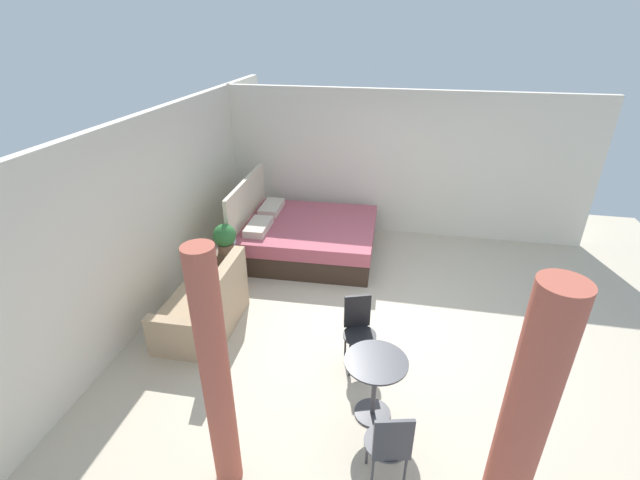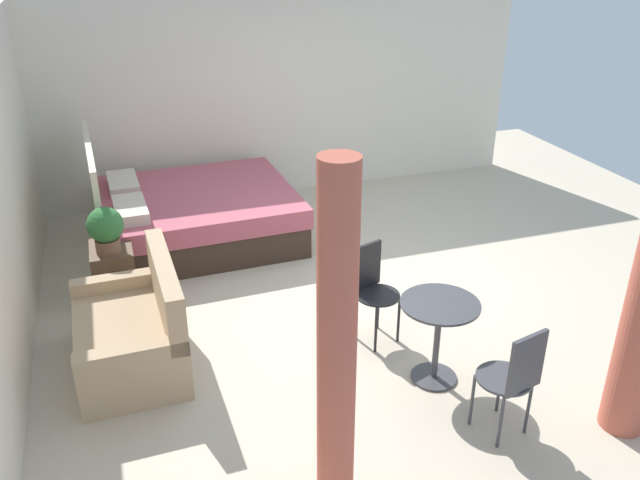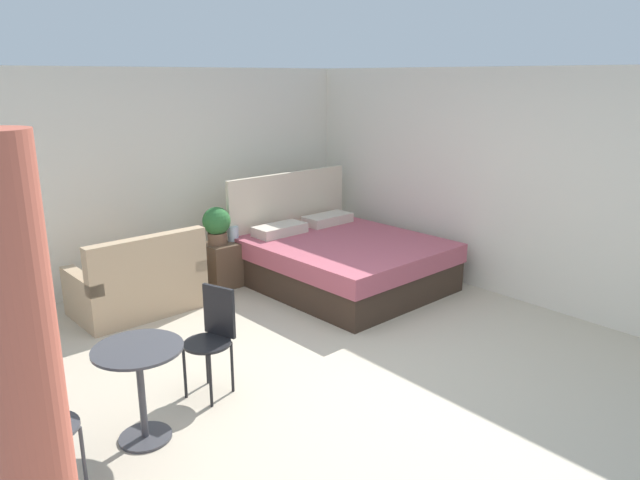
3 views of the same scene
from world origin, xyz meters
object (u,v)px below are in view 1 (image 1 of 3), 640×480
object	(u,v)px
couch	(205,309)
balcony_table	(375,378)
nightstand	(232,265)
potted_plant	(225,237)
cafe_chair_near_couch	(358,326)
cafe_chair_near_window	(390,444)
vase	(231,240)
bed	(306,236)

from	to	relation	value
couch	balcony_table	distance (m)	2.44
nightstand	potted_plant	world-z (taller)	potted_plant
couch	cafe_chair_near_couch	size ratio (longest dim) A/B	1.50
potted_plant	cafe_chair_near_window	world-z (taller)	potted_plant
cafe_chair_near_couch	potted_plant	bearing A→B (deg)	58.09
vase	balcony_table	bearing A→B (deg)	-133.77
balcony_table	cafe_chair_near_window	bearing A→B (deg)	-166.43
vase	balcony_table	distance (m)	3.26
potted_plant	cafe_chair_near_couch	size ratio (longest dim) A/B	0.51
cafe_chair_near_couch	balcony_table	bearing A→B (deg)	-160.97
cafe_chair_near_window	cafe_chair_near_couch	size ratio (longest dim) A/B	1.03
balcony_table	couch	bearing A→B (deg)	66.51
vase	cafe_chair_near_window	world-z (taller)	cafe_chair_near_window
potted_plant	cafe_chair_near_couch	xyz separation A→B (m)	(-1.31, -2.10, -0.26)
couch	balcony_table	xyz separation A→B (m)	(-0.97, -2.23, 0.20)
bed	cafe_chair_near_window	world-z (taller)	bed
potted_plant	balcony_table	xyz separation A→B (m)	(-2.03, -2.35, -0.29)
cafe_chair_near_window	potted_plant	bearing A→B (deg)	42.30
bed	potted_plant	xyz separation A→B (m)	(-1.16, 0.92, 0.46)
couch	potted_plant	distance (m)	1.18
bed	potted_plant	bearing A→B (deg)	141.68
couch	vase	xyz separation A→B (m)	(1.28, 0.12, 0.33)
bed	nightstand	size ratio (longest dim) A/B	4.15
cafe_chair_near_window	balcony_table	bearing A→B (deg)	13.57
potted_plant	balcony_table	distance (m)	3.12
bed	potted_plant	world-z (taller)	bed
bed	couch	world-z (taller)	bed
cafe_chair_near_window	bed	bearing A→B (deg)	22.25
potted_plant	vase	distance (m)	0.27
nightstand	cafe_chair_near_window	world-z (taller)	cafe_chair_near_window
bed	vase	xyz separation A→B (m)	(-0.94, 0.92, 0.31)
couch	cafe_chair_near_window	size ratio (longest dim) A/B	1.46
bed	cafe_chair_near_couch	bearing A→B (deg)	-154.41
balcony_table	cafe_chair_near_window	xyz separation A→B (m)	(-0.75, -0.18, 0.04)
cafe_chair_near_window	cafe_chair_near_couch	distance (m)	1.54
bed	nightstand	bearing A→B (deg)	139.60
vase	cafe_chair_near_couch	bearing A→B (deg)	-126.03
bed	cafe_chair_near_couch	distance (m)	2.75
couch	bed	bearing A→B (deg)	-19.63
balcony_table	vase	bearing A→B (deg)	46.23
nightstand	vase	xyz separation A→B (m)	(0.12, 0.01, 0.36)
balcony_table	nightstand	bearing A→B (deg)	47.61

